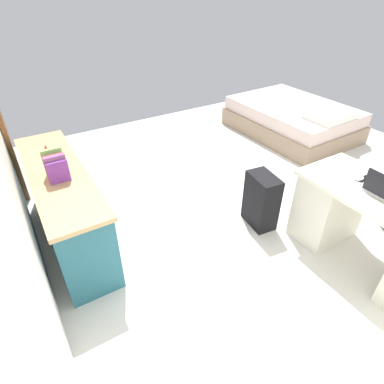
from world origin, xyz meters
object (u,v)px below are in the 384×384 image
at_px(desk, 376,232).
at_px(bed, 292,119).
at_px(suitcase_black, 261,201).
at_px(computer_mouse, 359,178).
at_px(credenza, 66,206).
at_px(figurine_small, 46,150).
at_px(cell_phone_by_mouse, 364,179).

xyz_separation_m(desk, bed, (2.46, -1.56, -0.15)).
bearing_deg(suitcase_black, computer_mouse, -136.62).
bearing_deg(suitcase_black, desk, -148.20).
distance_m(credenza, figurine_small, 0.56).
xyz_separation_m(credenza, bed, (0.69, -3.75, -0.14)).
bearing_deg(suitcase_black, cell_phone_by_mouse, -134.94).
height_order(computer_mouse, figurine_small, figurine_small).
distance_m(suitcase_black, figurine_small, 2.18).
height_order(bed, figurine_small, figurine_small).
bearing_deg(suitcase_black, credenza, 72.46).
height_order(suitcase_black, cell_phone_by_mouse, cell_phone_by_mouse).
relative_size(credenza, computer_mouse, 18.00).
distance_m(bed, cell_phone_by_mouse, 2.67).
bearing_deg(desk, cell_phone_by_mouse, -14.89).
bearing_deg(figurine_small, computer_mouse, -129.15).
xyz_separation_m(desk, suitcase_black, (0.96, 0.44, -0.10)).
bearing_deg(figurine_small, bed, -84.89).
xyz_separation_m(computer_mouse, cell_phone_by_mouse, (-0.02, -0.04, -0.01)).
bearing_deg(credenza, cell_phone_by_mouse, -123.08).
height_order(desk, credenza, credenza).
height_order(credenza, cell_phone_by_mouse, credenza).
height_order(desk, figurine_small, figurine_small).
height_order(credenza, figurine_small, figurine_small).
bearing_deg(credenza, computer_mouse, -123.28).
distance_m(credenza, bed, 3.81).
height_order(credenza, bed, credenza).
xyz_separation_m(desk, credenza, (1.77, 2.19, -0.00)).
height_order(bed, computer_mouse, computer_mouse).
relative_size(desk, bed, 0.74).
bearing_deg(desk, suitcase_black, 24.46).
distance_m(cell_phone_by_mouse, figurine_small, 2.92).
bearing_deg(desk, bed, -32.33).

